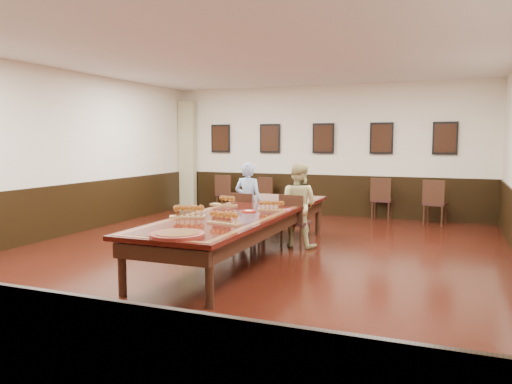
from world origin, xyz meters
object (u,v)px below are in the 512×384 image
at_px(carved_platter, 177,235).
at_px(chair_man, 246,217).
at_px(spare_chair_a, 226,193).
at_px(spare_chair_c, 382,199).
at_px(person_woman, 298,205).
at_px(chair_woman, 295,221).
at_px(person_man, 248,202).
at_px(conference_table, 244,220).
at_px(spare_chair_d, 435,202).
at_px(spare_chair_b, 269,195).

bearing_deg(carved_platter, chair_man, 99.84).
distance_m(spare_chair_a, spare_chair_c, 3.99).
bearing_deg(person_woman, chair_woman, 90.00).
xyz_separation_m(person_man, conference_table, (0.47, -1.30, -0.11)).
height_order(chair_woman, spare_chair_c, spare_chair_c).
distance_m(spare_chair_d, conference_table, 5.22).
bearing_deg(chair_woman, spare_chair_b, -57.68).
bearing_deg(person_man, spare_chair_b, -73.33).
bearing_deg(spare_chair_d, spare_chair_a, 8.77).
bearing_deg(spare_chair_c, spare_chair_a, 3.29).
xyz_separation_m(conference_table, carved_platter, (0.12, -2.21, 0.16)).
bearing_deg(spare_chair_c, chair_woman, 77.60).
relative_size(chair_man, spare_chair_d, 0.92).
relative_size(spare_chair_d, person_man, 0.68).
xyz_separation_m(spare_chair_b, spare_chair_c, (2.84, -0.07, 0.03)).
bearing_deg(carved_platter, spare_chair_c, 78.98).
bearing_deg(spare_chair_d, conference_table, 70.12).
bearing_deg(spare_chair_d, spare_chair_c, -2.08).
relative_size(spare_chair_b, carved_platter, 1.36).
bearing_deg(person_woman, spare_chair_b, -56.94).
bearing_deg(carved_platter, spare_chair_a, 110.94).
bearing_deg(spare_chair_a, chair_man, 118.18).
bearing_deg(spare_chair_b, person_man, 114.52).
xyz_separation_m(chair_woman, spare_chair_a, (-3.03, 3.63, 0.01)).
relative_size(person_woman, conference_table, 0.29).
bearing_deg(person_man, person_woman, 173.26).
xyz_separation_m(chair_man, spare_chair_c, (1.95, 3.56, 0.04)).
bearing_deg(conference_table, spare_chair_a, 118.34).
bearing_deg(spare_chair_a, spare_chair_c, 178.96).
height_order(conference_table, carved_platter, carved_platter).
relative_size(spare_chair_a, spare_chair_b, 1.03).
height_order(person_man, carved_platter, person_man).
distance_m(chair_woman, carved_platter, 3.29).
relative_size(person_man, conference_table, 0.29).
distance_m(chair_woman, person_woman, 0.28).
relative_size(spare_chair_b, person_man, 0.64).
bearing_deg(chair_man, person_woman, 178.75).
distance_m(chair_woman, spare_chair_c, 3.84).
height_order(chair_man, chair_woman, chair_woman).
bearing_deg(spare_chair_c, person_woman, 77.37).
xyz_separation_m(chair_man, chair_woman, (0.99, -0.16, 0.01)).
distance_m(spare_chair_a, carved_platter, 7.38).
height_order(spare_chair_b, conference_table, spare_chair_b).
distance_m(spare_chair_b, spare_chair_c, 2.84).
relative_size(chair_woman, person_man, 0.64).
xyz_separation_m(chair_woman, person_woman, (0.01, 0.10, 0.26)).
bearing_deg(chair_woman, person_man, -8.86).
height_order(chair_man, conference_table, chair_man).
bearing_deg(spare_chair_b, chair_man, 114.10).
bearing_deg(spare_chair_d, chair_man, 57.13).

